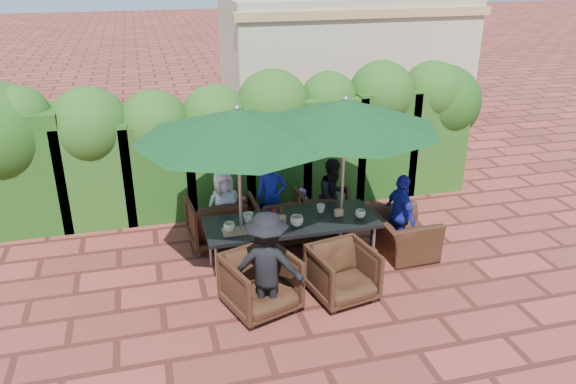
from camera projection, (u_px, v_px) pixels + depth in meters
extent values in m
plane|color=maroon|center=(277.00, 267.00, 8.12)|extent=(80.00, 80.00, 0.00)
cube|color=black|center=(291.00, 222.00, 7.82)|extent=(2.41, 0.90, 0.05)
cube|color=gray|center=(291.00, 260.00, 8.06)|extent=(2.21, 0.05, 0.05)
cylinder|color=gray|center=(217.00, 269.00, 7.40)|extent=(0.05, 0.05, 0.70)
cylinder|color=gray|center=(210.00, 244.00, 8.02)|extent=(0.05, 0.05, 0.70)
cylinder|color=gray|center=(373.00, 248.00, 7.91)|extent=(0.05, 0.05, 0.70)
cylinder|color=gray|center=(355.00, 226.00, 8.54)|extent=(0.05, 0.05, 0.70)
cylinder|color=gray|center=(243.00, 276.00, 7.86)|extent=(0.44, 0.44, 0.03)
cylinder|color=gray|center=(240.00, 199.00, 7.40)|extent=(0.04, 0.04, 2.40)
cone|color=black|center=(238.00, 124.00, 6.99)|extent=(2.64, 2.64, 0.38)
sphere|color=gray|center=(237.00, 108.00, 6.91)|extent=(0.08, 0.08, 0.08)
cylinder|color=gray|center=(339.00, 259.00, 8.30)|extent=(0.44, 0.44, 0.03)
cylinder|color=gray|center=(342.00, 185.00, 7.83)|extent=(0.04, 0.04, 2.40)
cone|color=black|center=(345.00, 114.00, 7.43)|extent=(2.58, 2.58, 0.38)
sphere|color=gray|center=(346.00, 99.00, 7.35)|extent=(0.08, 0.08, 0.08)
imported|color=black|center=(216.00, 218.00, 8.65)|extent=(0.87, 0.83, 0.83)
imported|color=black|center=(278.00, 216.00, 8.71)|extent=(0.83, 0.78, 0.83)
imported|color=black|center=(324.00, 212.00, 8.86)|extent=(1.01, 0.97, 0.83)
imported|color=black|center=(261.00, 280.00, 7.00)|extent=(1.01, 0.98, 0.84)
imported|color=black|center=(343.00, 271.00, 7.26)|extent=(0.88, 0.85, 0.79)
imported|color=black|center=(403.00, 228.00, 8.33)|extent=(0.65, 0.97, 0.83)
imported|color=silver|center=(224.00, 208.00, 8.56)|extent=(0.65, 0.46, 1.19)
imported|color=#1B2197|center=(271.00, 198.00, 8.77)|extent=(0.53, 0.46, 1.30)
imported|color=black|center=(333.00, 196.00, 8.90)|extent=(0.68, 0.53, 1.24)
imported|color=black|center=(267.00, 266.00, 6.77)|extent=(0.99, 0.70, 1.41)
imported|color=#1B2197|center=(401.00, 214.00, 8.29)|extent=(0.44, 0.76, 1.24)
imported|color=#D24A63|center=(243.00, 219.00, 8.72)|extent=(0.32, 0.28, 0.74)
imported|color=#9853B5|center=(303.00, 210.00, 8.99)|extent=(0.34, 0.31, 0.75)
imported|color=#238230|center=(296.00, 126.00, 11.98)|extent=(1.46, 0.57, 1.54)
imported|color=#D24A63|center=(332.00, 122.00, 12.27)|extent=(0.75, 0.47, 1.53)
imported|color=gray|center=(386.00, 119.00, 12.49)|extent=(0.98, 1.04, 1.54)
imported|color=beige|center=(229.00, 227.00, 7.49)|extent=(0.16, 0.16, 0.12)
imported|color=beige|center=(248.00, 218.00, 7.74)|extent=(0.14, 0.14, 0.13)
imported|color=beige|center=(297.00, 221.00, 7.64)|extent=(0.18, 0.18, 0.14)
imported|color=beige|center=(321.00, 208.00, 8.04)|extent=(0.12, 0.12, 0.12)
imported|color=beige|center=(360.00, 214.00, 7.88)|extent=(0.14, 0.14, 0.11)
cylinder|color=#B20C0A|center=(274.00, 215.00, 7.79)|extent=(0.04, 0.04, 0.17)
cylinder|color=#4C230C|center=(282.00, 213.00, 7.83)|extent=(0.04, 0.04, 0.17)
cube|color=#9D6D4B|center=(236.00, 231.00, 7.49)|extent=(0.35, 0.25, 0.02)
cube|color=tan|center=(281.00, 219.00, 7.75)|extent=(0.12, 0.06, 0.10)
cube|color=tan|center=(339.00, 213.00, 7.93)|extent=(0.12, 0.06, 0.10)
cube|color=black|center=(30.00, 170.00, 8.95)|extent=(1.15, 0.95, 1.97)
sphere|color=black|center=(19.00, 116.00, 8.60)|extent=(0.95, 0.95, 0.95)
cube|color=black|center=(96.00, 171.00, 9.23)|extent=(1.15, 0.95, 1.74)
sphere|color=black|center=(90.00, 126.00, 8.93)|extent=(1.27, 1.27, 1.27)
cube|color=black|center=(158.00, 168.00, 9.48)|extent=(1.15, 0.95, 1.68)
sphere|color=black|center=(154.00, 125.00, 9.19)|extent=(1.17, 1.17, 1.17)
cube|color=black|center=(217.00, 161.00, 9.70)|extent=(1.15, 0.95, 1.72)
sphere|color=black|center=(215.00, 119.00, 9.40)|extent=(1.15, 1.15, 1.15)
cube|color=black|center=(273.00, 152.00, 9.91)|extent=(1.15, 0.95, 1.86)
sphere|color=black|center=(273.00, 106.00, 9.58)|extent=(1.27, 1.27, 1.27)
cube|color=black|center=(327.00, 146.00, 10.14)|extent=(1.15, 0.95, 1.91)
sphere|color=black|center=(328.00, 100.00, 9.80)|extent=(1.00, 1.00, 1.00)
cube|color=black|center=(378.00, 141.00, 10.36)|extent=(1.15, 0.95, 1.96)
sphere|color=black|center=(382.00, 94.00, 10.01)|extent=(1.19, 1.19, 1.19)
cube|color=black|center=(428.00, 137.00, 10.60)|extent=(1.15, 0.95, 1.93)
sphere|color=black|center=(432.00, 92.00, 10.26)|extent=(1.13, 1.13, 1.13)
sphere|color=black|center=(3.00, 133.00, 8.72)|extent=(1.60, 1.60, 1.60)
sphere|color=black|center=(443.00, 102.00, 10.51)|extent=(1.40, 1.40, 1.40)
cube|color=tan|center=(343.00, 60.00, 14.52)|extent=(6.00, 3.00, 3.20)
cube|color=tan|center=(368.00, 14.00, 12.72)|extent=(6.20, 0.25, 0.20)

